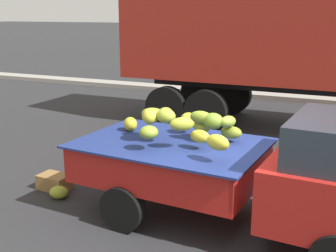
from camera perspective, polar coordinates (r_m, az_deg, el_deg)
The scene contains 5 objects.
ground at distance 6.23m, azimuth 9.52°, elevation -13.39°, with size 220.00×220.00×0.00m, color #28282B.
curb_strip at distance 15.43m, azimuth 19.08°, elevation 3.28°, with size 80.00×0.80×0.16m, color gray.
pickup_truck at distance 5.81m, azimuth 16.81°, elevation -6.33°, with size 4.79×2.13×1.70m.
fallen_banana_bunch_near_tailgate at distance 7.31m, azimuth -14.09°, elevation -8.40°, with size 0.30×0.27×0.20m, color #93A12C.
produce_crate at distance 7.69m, azimuth -14.65°, elevation -7.08°, with size 0.52×0.36×0.25m, color olive.
Camera 1 is at (1.33, -5.35, 2.91)m, focal length 46.56 mm.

